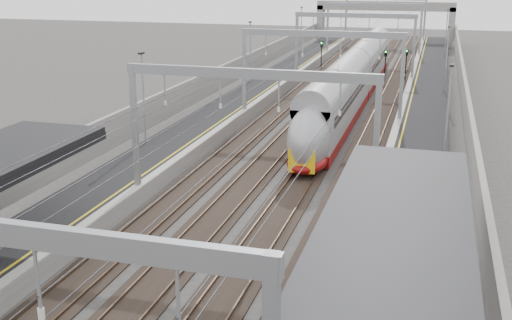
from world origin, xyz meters
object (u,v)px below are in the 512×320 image
Objects in this scene: overbridge at (385,12)px; bench at (391,287)px; train at (352,86)px; signal_green at (322,50)px.

overbridge is 87.63m from bench.
train is 37.46m from bench.
signal_green is at bearing -100.35° from overbridge.
signal_green is (-13.06, 58.74, 0.79)m from bench.
overbridge is at bearing 79.65° from signal_green.
train is (1.50, -50.29, -3.30)m from overbridge.
bench is at bearing -77.46° from signal_green.
overbridge reaches higher than train.
bench is 60.18m from signal_green.
overbridge is 0.47× the size of train.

